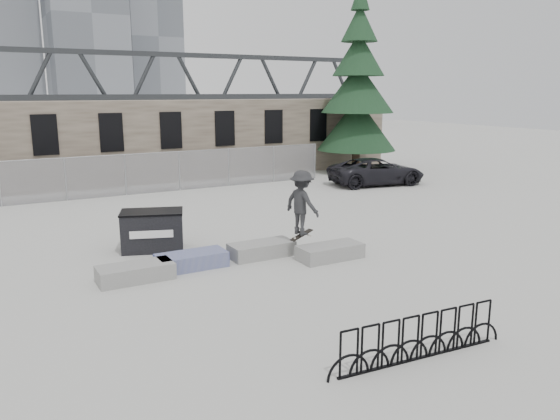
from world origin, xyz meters
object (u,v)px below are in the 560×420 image
object	(u,v)px
planter_far_left	(135,272)
dumpster	(153,230)
spruce_tree	(358,94)
planter_center_left	(192,260)
planter_center_right	(262,249)
skateboarder	(302,203)
planter_offset	(330,251)
bike_rack	(420,338)
suv	(377,171)

from	to	relation	value
planter_far_left	dumpster	size ratio (longest dim) A/B	0.90
dumpster	spruce_tree	size ratio (longest dim) A/B	0.19
planter_center_left	planter_center_right	xyz separation A→B (m)	(2.28, -0.00, 0.00)
planter_center_left	planter_far_left	bearing A→B (deg)	-170.54
dumpster	skateboarder	xyz separation A→B (m)	(3.79, -2.95, 1.05)
planter_offset	dumpster	size ratio (longest dim) A/B	0.90
planter_center_left	bike_rack	size ratio (longest dim) A/B	0.50
planter_far_left	bike_rack	world-z (taller)	bike_rack
spruce_tree	planter_center_right	bearing A→B (deg)	-135.80
planter_offset	skateboarder	size ratio (longest dim) A/B	0.94
bike_rack	spruce_tree	bearing A→B (deg)	55.82
bike_rack	spruce_tree	xyz separation A→B (m)	(13.86, 20.42, 4.40)
planter_offset	skateboarder	distance (m)	1.71
planter_far_left	bike_rack	size ratio (longest dim) A/B	0.50
planter_center_right	suv	size ratio (longest dim) A/B	0.38
planter_center_right	dumpster	world-z (taller)	dumpster
planter_center_right	suv	bearing A→B (deg)	36.95
planter_center_left	dumpster	bearing A→B (deg)	100.59
dumpster	skateboarder	world-z (taller)	skateboarder
planter_offset	spruce_tree	world-z (taller)	spruce_tree
bike_rack	suv	size ratio (longest dim) A/B	0.77
planter_center_left	planter_offset	bearing A→B (deg)	-17.36
planter_center_right	planter_offset	xyz separation A→B (m)	(1.71, -1.24, 0.00)
planter_center_left	planter_offset	size ratio (longest dim) A/B	1.00
planter_center_left	bike_rack	distance (m)	7.58
bike_rack	planter_far_left	bearing A→B (deg)	116.66
planter_center_right	dumpster	size ratio (longest dim) A/B	0.90
bike_rack	skateboarder	xyz separation A→B (m)	(1.51, 6.75, 1.26)
planter_center_right	spruce_tree	distance (m)	19.30
planter_center_left	skateboarder	xyz separation A→B (m)	(3.35, -0.60, 1.45)
dumpster	planter_offset	bearing A→B (deg)	-19.59
suv	planter_center_right	bearing A→B (deg)	137.32
dumpster	spruce_tree	distance (m)	19.83
planter_center_left	bike_rack	bearing A→B (deg)	-75.88
bike_rack	spruce_tree	size ratio (longest dim) A/B	0.35
planter_center_left	suv	distance (m)	16.36
planter_center_right	skateboarder	world-z (taller)	skateboarder
planter_far_left	skateboarder	xyz separation A→B (m)	(5.05, -0.32, 1.45)
spruce_tree	suv	distance (m)	6.28
planter_offset	bike_rack	world-z (taller)	bike_rack
planter_center_left	planter_offset	world-z (taller)	same
planter_center_left	bike_rack	xyz separation A→B (m)	(1.85, -7.35, 0.20)
planter_center_right	skateboarder	xyz separation A→B (m)	(1.08, -0.60, 1.45)
planter_center_left	planter_offset	xyz separation A→B (m)	(3.98, -1.25, 0.00)
planter_offset	suv	size ratio (longest dim) A/B	0.38
planter_center_right	planter_center_left	bearing A→B (deg)	179.94
bike_rack	dumpster	bearing A→B (deg)	103.28
planter_offset	suv	bearing A→B (deg)	45.24
planter_center_left	planter_center_right	bearing A→B (deg)	-0.06
dumpster	spruce_tree	world-z (taller)	spruce_tree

